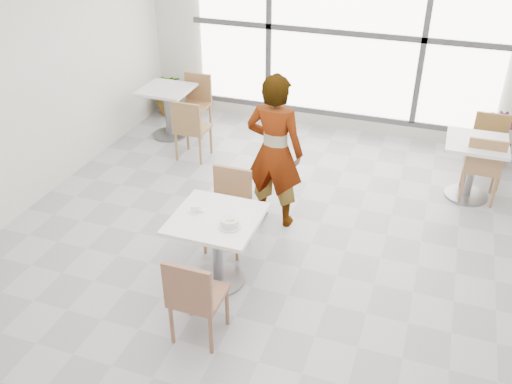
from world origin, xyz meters
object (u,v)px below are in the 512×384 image
(bg_table_left, at_px, (168,105))
(bg_chair_right_near, at_px, (483,165))
(chair_near, at_px, (194,295))
(chair_far, at_px, (229,203))
(person, at_px, (275,152))
(coffee_cup, at_px, (195,208))
(plant_left, at_px, (170,93))
(plant_right, at_px, (497,138))
(bg_chair_left_near, at_px, (190,126))
(oatmeal_bowl, at_px, (230,223))
(bg_chair_right_far, at_px, (488,144))
(bg_table_right, at_px, (473,161))
(main_table, at_px, (217,237))
(bg_chair_left_far, at_px, (196,99))

(bg_table_left, height_order, bg_chair_right_near, bg_chair_right_near)
(bg_table_left, bearing_deg, chair_near, -59.96)
(chair_far, relative_size, person, 0.50)
(coffee_cup, relative_size, bg_table_left, 0.21)
(plant_left, distance_m, plant_right, 4.95)
(chair_near, distance_m, bg_chair_left_near, 3.40)
(oatmeal_bowl, height_order, plant_left, oatmeal_bowl)
(bg_chair_left_near, distance_m, bg_chair_right_far, 3.86)
(bg_table_right, bearing_deg, bg_table_left, 174.91)
(bg_chair_left_near, height_order, bg_chair_right_near, same)
(chair_far, relative_size, plant_left, 1.24)
(bg_chair_right_far, bearing_deg, bg_table_left, -178.06)
(person, relative_size, plant_right, 2.54)
(main_table, bearing_deg, bg_chair_right_far, 51.11)
(bg_chair_right_near, distance_m, plant_right, 1.21)
(chair_near, xyz_separation_m, bg_chair_right_near, (2.25, 3.21, 0.00))
(person, xyz_separation_m, bg_chair_right_near, (2.19, 1.21, -0.38))
(chair_far, height_order, person, person)
(plant_left, bearing_deg, oatmeal_bowl, -55.92)
(chair_far, bearing_deg, bg_chair_right_near, 35.58)
(coffee_cup, relative_size, bg_chair_right_near, 0.18)
(bg_chair_left_near, height_order, plant_left, bg_chair_left_near)
(oatmeal_bowl, bearing_deg, bg_chair_right_near, 48.96)
(main_table, bearing_deg, oatmeal_bowl, -29.96)
(coffee_cup, xyz_separation_m, bg_chair_right_near, (2.59, 2.39, -0.28))
(bg_table_right, relative_size, bg_chair_right_near, 0.86)
(bg_table_left, height_order, bg_chair_left_far, bg_chair_left_far)
(person, height_order, plant_right, person)
(bg_chair_left_far, bearing_deg, person, -46.76)
(coffee_cup, distance_m, bg_chair_left_far, 3.49)
(coffee_cup, height_order, plant_right, coffee_cup)
(coffee_cup, xyz_separation_m, bg_chair_left_far, (-1.46, 3.16, -0.28))
(bg_table_left, bearing_deg, bg_chair_right_near, -5.99)
(person, height_order, bg_table_right, person)
(bg_chair_left_near, bearing_deg, bg_table_left, -42.88)
(oatmeal_bowl, height_order, coffee_cup, oatmeal_bowl)
(chair_near, distance_m, bg_chair_right_near, 3.92)
(chair_far, relative_size, bg_table_right, 1.16)
(main_table, bearing_deg, bg_chair_left_far, 117.80)
(bg_table_left, bearing_deg, oatmeal_bowl, -53.90)
(person, distance_m, bg_chair_left_near, 1.90)
(bg_chair_right_near, xyz_separation_m, plant_right, (0.21, 1.19, -0.15))
(bg_table_right, xyz_separation_m, bg_chair_right_far, (0.17, 0.53, 0.01))
(main_table, xyz_separation_m, bg_chair_right_far, (2.44, 3.03, -0.02))
(main_table, bearing_deg, person, 81.57)
(chair_near, relative_size, person, 0.50)
(bg_table_right, xyz_separation_m, bg_chair_left_far, (-3.95, 0.69, 0.01))
(main_table, xyz_separation_m, plant_left, (-2.36, 3.65, -0.17))
(person, distance_m, bg_chair_right_far, 2.92)
(chair_near, height_order, bg_table_left, chair_near)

